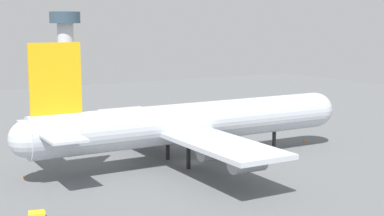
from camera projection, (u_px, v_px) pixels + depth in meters
name	position (u px, v px, depth m)	size (l,w,h in m)	color
ground_plane	(192.00, 162.00, 96.33)	(244.31, 244.31, 0.00)	slate
cargo_airplane	(192.00, 123.00, 95.26)	(61.08, 50.07, 20.70)	silver
safety_cone_nose	(306.00, 140.00, 111.94)	(0.55, 0.55, 0.78)	orange
safety_cone_tail	(24.00, 177.00, 85.72)	(0.41, 0.41, 0.59)	orange
control_tower	(66.00, 38.00, 222.21)	(12.00, 12.00, 27.53)	silver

